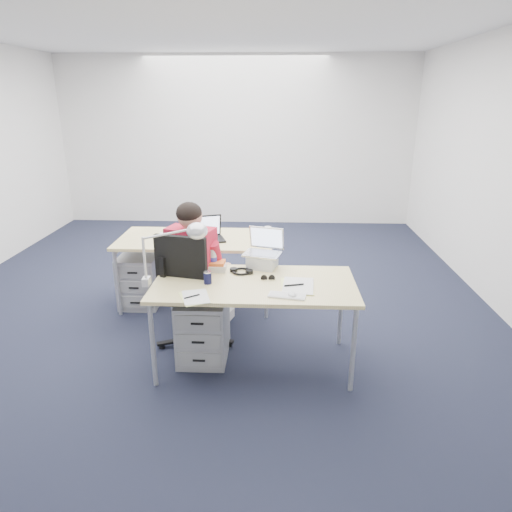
{
  "coord_description": "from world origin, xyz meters",
  "views": [
    {
      "loc": [
        0.69,
        -4.42,
        2.11
      ],
      "look_at": [
        0.53,
        -0.8,
        0.85
      ],
      "focal_mm": 32.0,
      "sensor_mm": 36.0,
      "label": 1
    }
  ],
  "objects_px": {
    "desk_far": "(196,242)",
    "office_chair": "(193,313)",
    "drawer_pedestal_near": "(203,328)",
    "silver_laptop": "(262,249)",
    "desk_near": "(254,288)",
    "computer_mouse": "(292,294)",
    "sunglasses": "(268,278)",
    "bear_figurine": "(188,266)",
    "drawer_pedestal_far": "(141,279)",
    "can_koozie": "(208,277)",
    "dark_laptop": "(206,229)",
    "headphones": "(241,271)",
    "wireless_keyboard": "(287,296)",
    "far_cup": "(268,231)",
    "book_stack": "(215,266)",
    "seated_person": "(200,270)",
    "cordless_phone": "(162,267)",
    "water_bottle": "(213,258)",
    "desk_lamp": "(165,253)"
  },
  "relations": [
    {
      "from": "sunglasses",
      "to": "desk_lamp",
      "type": "relative_size",
      "value": 0.22
    },
    {
      "from": "seated_person",
      "to": "book_stack",
      "type": "distance_m",
      "value": 0.3
    },
    {
      "from": "seated_person",
      "to": "headphones",
      "type": "height_order",
      "value": "seated_person"
    },
    {
      "from": "office_chair",
      "to": "bear_figurine",
      "type": "relative_size",
      "value": 8.04
    },
    {
      "from": "computer_mouse",
      "to": "bear_figurine",
      "type": "height_order",
      "value": "bear_figurine"
    },
    {
      "from": "can_koozie",
      "to": "computer_mouse",
      "type": "bearing_deg",
      "value": -18.49
    },
    {
      "from": "drawer_pedestal_near",
      "to": "desk_near",
      "type": "bearing_deg",
      "value": -10.4
    },
    {
      "from": "water_bottle",
      "to": "cordless_phone",
      "type": "height_order",
      "value": "water_bottle"
    },
    {
      "from": "drawer_pedestal_far",
      "to": "dark_laptop",
      "type": "bearing_deg",
      "value": -3.64
    },
    {
      "from": "desk_far",
      "to": "silver_laptop",
      "type": "height_order",
      "value": "silver_laptop"
    },
    {
      "from": "book_stack",
      "to": "far_cup",
      "type": "xyz_separation_m",
      "value": [
        0.42,
        1.03,
        0.01
      ]
    },
    {
      "from": "desk_near",
      "to": "sunglasses",
      "type": "height_order",
      "value": "sunglasses"
    },
    {
      "from": "headphones",
      "to": "far_cup",
      "type": "xyz_separation_m",
      "value": [
        0.2,
        1.07,
        0.03
      ]
    },
    {
      "from": "headphones",
      "to": "bear_figurine",
      "type": "height_order",
      "value": "bear_figurine"
    },
    {
      "from": "wireless_keyboard",
      "to": "far_cup",
      "type": "distance_m",
      "value": 1.55
    },
    {
      "from": "can_koozie",
      "to": "far_cup",
      "type": "distance_m",
      "value": 1.39
    },
    {
      "from": "book_stack",
      "to": "sunglasses",
      "type": "xyz_separation_m",
      "value": [
        0.45,
        -0.19,
        -0.03
      ]
    },
    {
      "from": "office_chair",
      "to": "book_stack",
      "type": "bearing_deg",
      "value": 3.39
    },
    {
      "from": "far_cup",
      "to": "seated_person",
      "type": "bearing_deg",
      "value": -125.88
    },
    {
      "from": "computer_mouse",
      "to": "headphones",
      "type": "xyz_separation_m",
      "value": [
        -0.41,
        0.47,
        0.0
      ]
    },
    {
      "from": "desk_near",
      "to": "drawer_pedestal_far",
      "type": "distance_m",
      "value": 1.75
    },
    {
      "from": "drawer_pedestal_near",
      "to": "drawer_pedestal_far",
      "type": "relative_size",
      "value": 1.0
    },
    {
      "from": "can_koozie",
      "to": "cordless_phone",
      "type": "height_order",
      "value": "cordless_phone"
    },
    {
      "from": "desk_near",
      "to": "silver_laptop",
      "type": "height_order",
      "value": "silver_laptop"
    },
    {
      "from": "office_chair",
      "to": "cordless_phone",
      "type": "distance_m",
      "value": 0.58
    },
    {
      "from": "desk_far",
      "to": "bear_figurine",
      "type": "xyz_separation_m",
      "value": [
        0.11,
        -1.02,
        0.11
      ]
    },
    {
      "from": "desk_near",
      "to": "computer_mouse",
      "type": "distance_m",
      "value": 0.39
    },
    {
      "from": "desk_near",
      "to": "silver_laptop",
      "type": "xyz_separation_m",
      "value": [
        0.05,
        0.35,
        0.21
      ]
    },
    {
      "from": "drawer_pedestal_far",
      "to": "can_koozie",
      "type": "distance_m",
      "value": 1.56
    },
    {
      "from": "drawer_pedestal_near",
      "to": "water_bottle",
      "type": "relative_size",
      "value": 2.53
    },
    {
      "from": "desk_far",
      "to": "drawer_pedestal_near",
      "type": "distance_m",
      "value": 1.2
    },
    {
      "from": "headphones",
      "to": "drawer_pedestal_far",
      "type": "bearing_deg",
      "value": 157.22
    },
    {
      "from": "desk_far",
      "to": "bear_figurine",
      "type": "bearing_deg",
      "value": -83.78
    },
    {
      "from": "drawer_pedestal_near",
      "to": "computer_mouse",
      "type": "distance_m",
      "value": 0.93
    },
    {
      "from": "computer_mouse",
      "to": "can_koozie",
      "type": "xyz_separation_m",
      "value": [
        -0.66,
        0.22,
        0.03
      ]
    },
    {
      "from": "cordless_phone",
      "to": "sunglasses",
      "type": "height_order",
      "value": "cordless_phone"
    },
    {
      "from": "desk_far",
      "to": "office_chair",
      "type": "xyz_separation_m",
      "value": [
        0.11,
        -0.9,
        -0.38
      ]
    },
    {
      "from": "seated_person",
      "to": "office_chair",
      "type": "bearing_deg",
      "value": -86.25
    },
    {
      "from": "office_chair",
      "to": "dark_laptop",
      "type": "height_order",
      "value": "office_chair"
    },
    {
      "from": "book_stack",
      "to": "far_cup",
      "type": "bearing_deg",
      "value": 67.72
    },
    {
      "from": "office_chair",
      "to": "dark_laptop",
      "type": "distance_m",
      "value": 0.97
    },
    {
      "from": "drawer_pedestal_near",
      "to": "silver_laptop",
      "type": "distance_m",
      "value": 0.83
    },
    {
      "from": "seated_person",
      "to": "water_bottle",
      "type": "xyz_separation_m",
      "value": [
        0.15,
        -0.2,
        0.19
      ]
    },
    {
      "from": "computer_mouse",
      "to": "dark_laptop",
      "type": "relative_size",
      "value": 0.26
    },
    {
      "from": "office_chair",
      "to": "drawer_pedestal_near",
      "type": "distance_m",
      "value": 0.24
    },
    {
      "from": "desk_near",
      "to": "office_chair",
      "type": "distance_m",
      "value": 0.73
    },
    {
      "from": "headphones",
      "to": "can_koozie",
      "type": "bearing_deg",
      "value": -118.98
    },
    {
      "from": "desk_near",
      "to": "headphones",
      "type": "relative_size",
      "value": 7.83
    },
    {
      "from": "computer_mouse",
      "to": "bear_figurine",
      "type": "bearing_deg",
      "value": 140.91
    },
    {
      "from": "office_chair",
      "to": "far_cup",
      "type": "bearing_deg",
      "value": 69.86
    }
  ]
}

